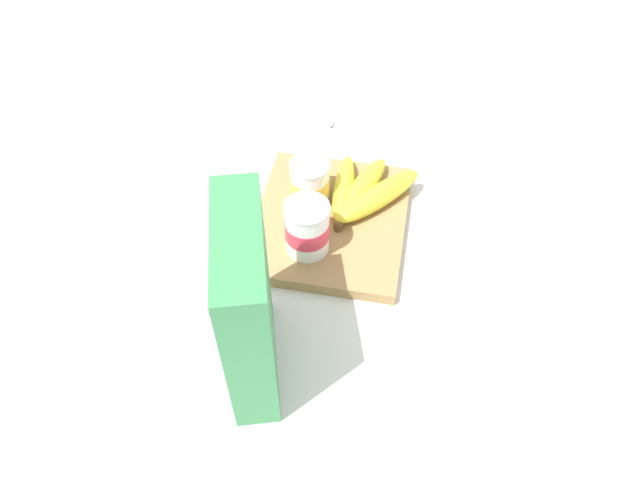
{
  "coord_description": "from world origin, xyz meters",
  "views": [
    {
      "loc": [
        -0.68,
        -0.11,
        0.76
      ],
      "look_at": [
        -0.1,
        0.0,
        0.07
      ],
      "focal_mm": 34.1,
      "sensor_mm": 36.0,
      "label": 1
    }
  ],
  "objects": [
    {
      "name": "ground_plane",
      "position": [
        0.0,
        0.0,
        0.0
      ],
      "size": [
        2.4,
        2.4,
        0.0
      ],
      "primitive_type": "plane",
      "color": "silver"
    },
    {
      "name": "cutting_board",
      "position": [
        0.0,
        0.0,
        0.01
      ],
      "size": [
        0.28,
        0.25,
        0.02
      ],
      "primitive_type": "cube",
      "color": "#A37A4C",
      "rests_on": "ground_plane"
    },
    {
      "name": "cereal_box",
      "position": [
        -0.27,
        0.06,
        0.14
      ],
      "size": [
        0.2,
        0.11,
        0.27
      ],
      "primitive_type": "cube",
      "rotation": [
        0.0,
        0.0,
        3.44
      ],
      "color": "#38844C",
      "rests_on": "ground_plane"
    },
    {
      "name": "yogurt_cup_front",
      "position": [
        -0.07,
        0.02,
        0.07
      ],
      "size": [
        0.07,
        0.07,
        0.09
      ],
      "color": "white",
      "rests_on": "cutting_board"
    },
    {
      "name": "yogurt_cup_back",
      "position": [
        0.03,
        0.04,
        0.06
      ],
      "size": [
        0.07,
        0.07,
        0.08
      ],
      "color": "white",
      "rests_on": "cutting_board"
    },
    {
      "name": "banana_bunch",
      "position": [
        0.05,
        -0.05,
        0.04
      ],
      "size": [
        0.18,
        0.15,
        0.04
      ],
      "color": "yellow",
      "rests_on": "cutting_board"
    },
    {
      "name": "spoon",
      "position": [
        0.24,
        0.04,
        0.01
      ],
      "size": [
        0.12,
        0.08,
        0.01
      ],
      "color": "silver",
      "rests_on": "ground_plane"
    }
  ]
}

